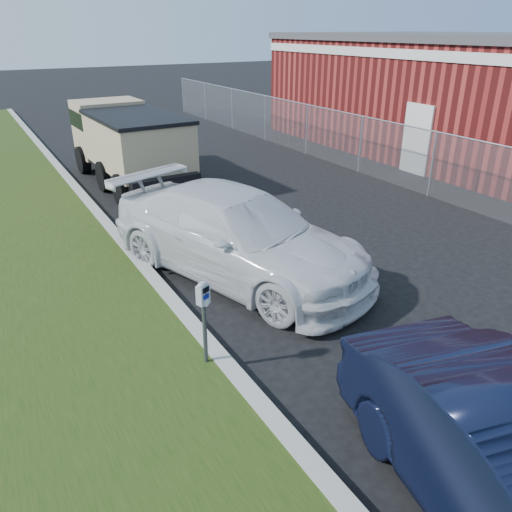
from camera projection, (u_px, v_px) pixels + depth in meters
ground at (358, 314)px, 8.35m from camera, size 120.00×120.00×0.00m
chainlink_fence at (361, 133)px, 16.06m from camera, size 0.06×30.06×30.00m
brick_building at (466, 91)px, 19.21m from camera, size 9.20×14.20×4.17m
parking_meter at (204, 305)px, 6.59m from camera, size 0.20×0.17×1.26m
white_wagon at (234, 233)px, 9.48m from camera, size 3.98×6.02×1.62m
dump_truck at (127, 140)px, 15.17m from camera, size 2.46×5.77×2.23m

